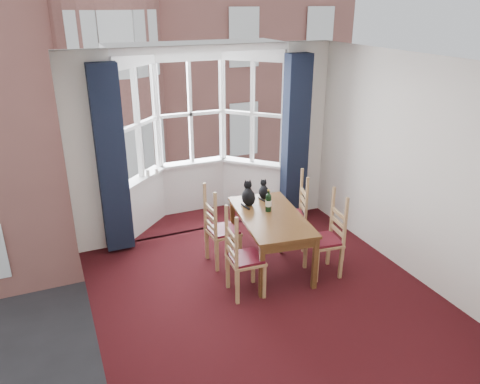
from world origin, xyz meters
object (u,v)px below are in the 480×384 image
chair_left_far (217,233)px  cat_left (248,196)px  cat_right (264,191)px  candle_short (157,171)px  chair_right_near (330,240)px  wine_bottle (268,202)px  chair_left_near (239,261)px  chair_right_far (297,216)px  candle_tall (148,173)px  dining_table (271,221)px

chair_left_far → cat_left: (0.52, 0.12, 0.41)m
cat_right → candle_short: bearing=135.0°
chair_right_near → wine_bottle: bearing=135.5°
candle_short → wine_bottle: bearing=-56.5°
chair_left_near → wine_bottle: (0.69, 0.61, 0.41)m
chair_right_far → wine_bottle: (-0.57, -0.21, 0.41)m
chair_right_near → candle_short: (-1.72, 2.27, 0.44)m
chair_left_far → chair_right_near: bearing=-31.4°
chair_left_near → chair_right_near: 1.30m
candle_short → chair_left_far: bearing=-73.8°
cat_right → candle_short: size_ratio=3.03×
chair_right_far → wine_bottle: wine_bottle is taller
cat_left → chair_right_far: bearing=-7.6°
candle_short → chair_right_far: bearing=-41.2°
chair_left_far → cat_right: 0.93m
cat_left → candle_tall: cat_left is taller
chair_left_far → chair_right_far: 1.24m
chair_left_far → candle_tall: size_ratio=8.76×
wine_bottle → candle_short: wine_bottle is taller
chair_left_near → cat_left: bearing=59.6°
cat_right → wine_bottle: size_ratio=0.89×
chair_right_far → candle_short: candle_short is taller
chair_right_near → cat_right: bearing=114.7°
chair_left_far → chair_right_near: (1.29, -0.79, 0.00)m
cat_right → wine_bottle: (-0.14, -0.43, 0.03)m
dining_table → cat_right: (0.16, 0.55, 0.19)m
candle_short → chair_right_near: bearing=-52.9°
chair_right_near → chair_right_far: bearing=93.3°
candle_tall → chair_right_far: bearing=-38.3°
candle_short → candle_tall: bearing=-168.2°
wine_bottle → chair_left_far: bearing=164.8°
candle_tall → chair_left_near: bearing=-76.0°
cat_left → wine_bottle: (0.16, -0.30, 0.00)m
chair_right_far → cat_left: bearing=172.4°
cat_right → candle_tall: cat_right is taller
dining_table → chair_right_far: (0.59, 0.33, -0.19)m
cat_left → candle_short: 1.66m
cat_right → candle_tall: (-1.39, 1.21, 0.07)m
chair_right_far → cat_left: (-0.72, 0.10, 0.41)m
chair_left_near → candle_tall: 2.36m
cat_left → cat_right: size_ratio=1.25×
cat_left → candle_short: (-0.95, 1.37, 0.04)m
chair_right_far → cat_right: 0.61m
chair_left_near → wine_bottle: size_ratio=2.95×
dining_table → wine_bottle: wine_bottle is taller
chair_left_near → chair_right_far: 1.50m
chair_right_near → wine_bottle: (-0.61, 0.60, 0.41)m
dining_table → candle_short: bearing=121.1°
chair_left_far → chair_right_far: same height
chair_left_near → chair_left_far: size_ratio=1.00×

